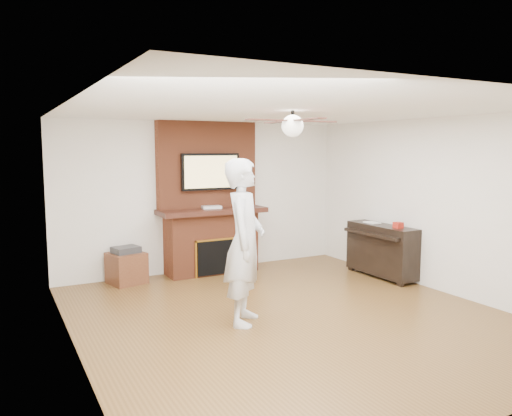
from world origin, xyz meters
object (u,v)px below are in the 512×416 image
fireplace (210,213)px  person (245,242)px  piano (381,249)px  side_table (126,266)px

fireplace → person: (-0.60, -2.47, -0.02)m
piano → side_table: bearing=156.9°
person → fireplace: bearing=22.2°
side_table → piano: size_ratio=0.46×
fireplace → piano: bearing=-34.9°
fireplace → side_table: 1.60m
fireplace → person: fireplace is taller
person → side_table: person is taller
fireplace → piano: 2.85m
fireplace → side_table: (-1.42, -0.07, -0.73)m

